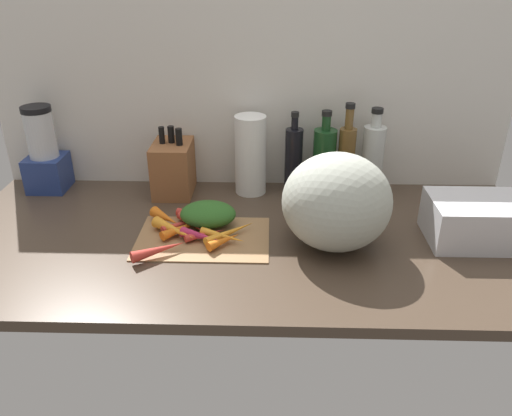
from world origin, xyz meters
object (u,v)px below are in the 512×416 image
carrot_10 (230,232)px  paper_towel_roll (250,155)px  carrot_9 (159,250)px  blender_appliance (45,155)px  bottle_2 (346,159)px  carrot_6 (201,236)px  carrot_2 (174,230)px  carrot_11 (187,222)px  cutting_board (203,238)px  carrot_3 (166,218)px  bottle_1 (324,161)px  carrot_4 (224,240)px  carrot_7 (223,236)px  carrot_5 (203,219)px  carrot_0 (205,234)px  dish_rack (475,220)px  carrot_12 (202,217)px  carrot_8 (193,224)px  winter_squash (337,202)px  knife_block (173,168)px  carrot_1 (183,228)px  bottle_0 (294,160)px  bottle_3 (372,158)px

carrot_10 → paper_towel_roll: 34.02cm
carrot_9 → blender_appliance: bearing=137.0°
bottle_2 → carrot_6: bearing=-142.0°
carrot_2 → blender_appliance: size_ratio=0.54×
carrot_11 → blender_appliance: bearing=152.4°
cutting_board → carrot_3: bearing=146.8°
blender_appliance → bottle_1: bearing=-0.3°
carrot_4 → carrot_10: 5.11cm
bottle_1 → carrot_7: bearing=-131.6°
carrot_3 → carrot_5: carrot_3 is taller
carrot_0 → carrot_9: 14.67cm
carrot_11 → blender_appliance: size_ratio=0.56×
carrot_10 → paper_towel_roll: size_ratio=0.64×
carrot_4 → bottle_1: size_ratio=0.37×
carrot_9 → dish_rack: bearing=7.9°
carrot_0 → carrot_9: (-11.19, -9.48, 0.46)cm
carrot_12 → blender_appliance: bearing=157.1°
carrot_12 → carrot_9: bearing=-114.2°
cutting_board → dish_rack: 75.74cm
carrot_10 → carrot_5: bearing=140.8°
cutting_board → carrot_9: carrot_9 is taller
carrot_6 → carrot_8: size_ratio=0.86×
carrot_9 → carrot_10: (18.01, 10.60, -0.31)cm
carrot_0 → carrot_12: (-2.32, 10.22, 0.16)cm
winter_squash → paper_towel_roll: 42.36cm
carrot_2 → knife_block: 31.51cm
carrot_3 → winter_squash: size_ratio=0.39×
knife_block → bottle_1: 49.68cm
carrot_5 → carrot_7: 11.73cm
carrot_4 → carrot_5: bearing=121.4°
carrot_8 → knife_block: size_ratio=0.61×
carrot_9 → blender_appliance: 63.69cm
carrot_7 → cutting_board: bearing=160.5°
carrot_8 → carrot_11: 1.88cm
carrot_1 → dish_rack: 81.71cm
carrot_3 → carrot_4: (18.36, -12.35, -0.30)cm
bottle_0 → bottle_1: size_ratio=0.97×
carrot_5 → carrot_10: (8.62, -7.03, -0.17)cm
carrot_11 → paper_towel_roll: size_ratio=0.61×
blender_appliance → bottle_3: bottle_3 is taller
carrot_1 → carrot_7: same height
winter_squash → bottle_1: size_ratio=1.03×
winter_squash → carrot_11: bearing=168.8°
carrot_3 → carrot_10: bearing=-20.6°
paper_towel_roll → carrot_2: bearing=-122.2°
winter_squash → bottle_3: size_ratio=1.01×
carrot_12 → knife_block: (-11.81, 21.36, 6.84)cm
carrot_10 → winter_squash: 30.99cm
carrot_10 → dish_rack: (67.90, 1.39, 4.03)cm
bottle_0 → bottle_3: bearing=-0.1°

